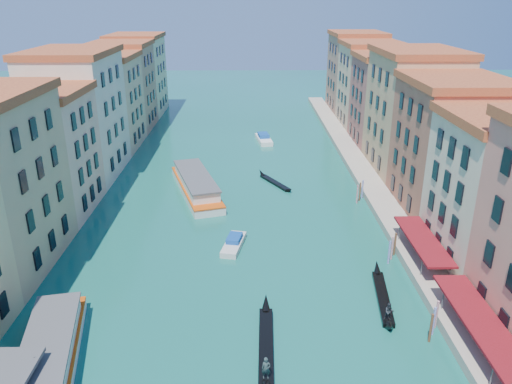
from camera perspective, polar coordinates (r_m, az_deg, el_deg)
The scene contains 12 objects.
left_bank_palazzos at distance 83.43m, azimuth -20.92°, elevation 6.84°, with size 12.80×128.40×21.00m.
right_bank_palazzos at distance 83.40m, azimuth 18.61°, elevation 7.16°, with size 12.80×128.40×21.00m.
quay at distance 83.77m, azimuth 12.70°, elevation 1.19°, with size 4.00×140.00×1.00m, color #AEA28C.
restaurant_awnings at distance 47.32m, azimuth 24.72°, elevation -13.86°, with size 3.20×44.55×3.12m.
mooring_poles_right at distance 51.47m, azimuth 18.59°, elevation -12.11°, with size 1.44×54.24×3.20m.
vaporetto_near at distance 46.09m, azimuth -22.66°, elevation -17.26°, with size 7.67×18.65×2.71m.
vaporetto_far at distance 78.54m, azimuth -6.87°, elevation 0.86°, with size 10.16×20.42×2.97m.
gondola_fore at distance 45.69m, azimuth 1.14°, elevation -16.89°, with size 1.58×13.51×2.69m.
gondola_right at distance 53.07m, azimuth 14.33°, elevation -11.55°, with size 2.48×12.49×2.49m.
gondola_far at distance 82.16m, azimuth 2.10°, elevation 1.18°, with size 5.80×9.72×1.51m.
motorboat_mid at distance 61.72m, azimuth -2.55°, elevation -5.84°, with size 3.14×6.48×1.29m.
motorboat_far at distance 106.27m, azimuth 0.89°, elevation 6.12°, with size 3.64×8.22×1.65m.
Camera 1 is at (2.47, -11.38, 28.84)m, focal length 35.00 mm.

